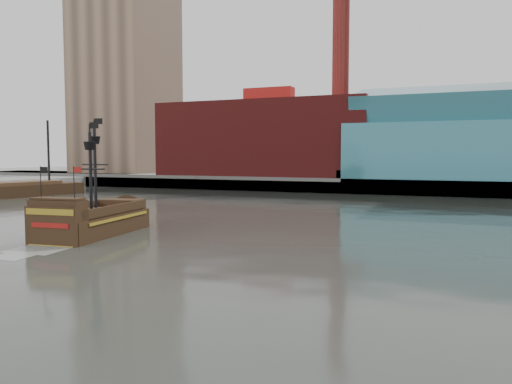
% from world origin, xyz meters
% --- Properties ---
extents(ground, '(400.00, 400.00, 0.00)m').
position_xyz_m(ground, '(0.00, 0.00, 0.00)').
color(ground, '#272A25').
rests_on(ground, ground).
extents(promenade_far, '(220.00, 60.00, 2.00)m').
position_xyz_m(promenade_far, '(0.00, 92.00, 1.00)').
color(promenade_far, slate).
rests_on(promenade_far, ground).
extents(seawall, '(220.00, 1.00, 2.60)m').
position_xyz_m(seawall, '(0.00, 62.50, 1.30)').
color(seawall, '#4C4C49').
rests_on(seawall, ground).
extents(skyline, '(149.00, 45.00, 62.00)m').
position_xyz_m(skyline, '(5.21, 84.56, 24.55)').
color(skyline, '#80624C').
rests_on(skyline, promenade_far).
extents(pirate_ship, '(5.81, 14.38, 10.47)m').
position_xyz_m(pirate_ship, '(-14.13, 10.58, 0.95)').
color(pirate_ship, black).
rests_on(pirate_ship, ground).
extents(docked_vessel, '(8.51, 21.18, 14.06)m').
position_xyz_m(docked_vessel, '(-50.97, 36.77, 0.89)').
color(docked_vessel, black).
rests_on(docked_vessel, ground).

